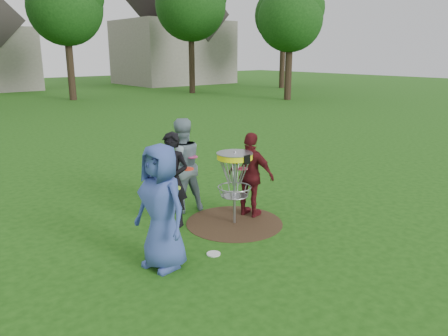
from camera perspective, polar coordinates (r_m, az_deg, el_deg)
ground at (r=8.21m, az=1.36°, el=-7.17°), size 100.00×100.00×0.00m
dirt_patch at (r=8.21m, az=1.36°, el=-7.15°), size 1.80×1.80×0.01m
player_blue at (r=6.36m, az=-8.19°, el=-5.07°), size 0.75×1.00×1.87m
player_black at (r=7.90m, az=-6.78°, el=-1.53°), size 0.66×0.75×1.73m
player_grey at (r=8.60m, az=-5.65°, el=0.33°), size 1.02×0.86×1.86m
player_maroon at (r=8.32m, az=3.54°, el=-0.93°), size 0.66×1.03×1.64m
disc_on_grass at (r=7.01m, az=-1.38°, el=-11.14°), size 0.22×0.22×0.02m
disc_golf_basket at (r=7.88m, az=1.40°, el=-0.30°), size 0.66×0.67×1.38m
held_discs at (r=7.68m, az=-3.14°, el=-0.20°), size 2.10×1.65×0.16m
house_row at (r=40.00m, az=-26.75°, el=14.93°), size 44.50×10.65×11.62m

